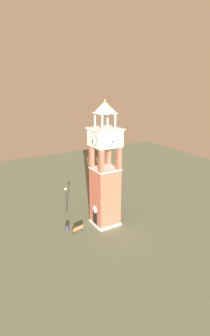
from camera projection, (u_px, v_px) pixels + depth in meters
The scene contains 6 objects.
ground at pixel (105, 223), 38.47m from camera, with size 80.00×80.00×0.00m, color #5B664C.
clock_tower at pixel (105, 178), 36.33m from camera, with size 3.79×3.79×17.24m.
park_bench at pixel (78, 229), 35.92m from camera, with size 0.75×1.66×0.95m.
lamp_post at pixel (66, 196), 40.76m from camera, with size 0.36×0.36×4.06m.
trash_bin at pixel (67, 228), 36.41m from camera, with size 0.52×0.52×0.80m, color #2D2D33.
shrub_near_entry at pixel (107, 213), 40.50m from camera, with size 0.82×0.82×0.71m, color #234C28.
Camera 1 is at (29.39, -17.34, 19.42)m, focal length 28.70 mm.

